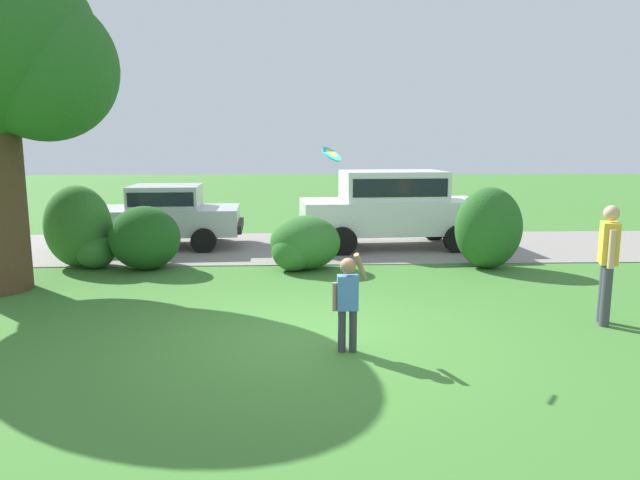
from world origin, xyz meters
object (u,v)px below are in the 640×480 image
object	(u,v)px
child_thrower	(348,297)
frisbee	(331,154)
parked_sedan	(158,214)
parked_suv	(392,205)
adult_onlooker	(608,258)

from	to	relation	value
child_thrower	frisbee	bearing A→B (deg)	107.58
parked_sedan	parked_suv	bearing A→B (deg)	-2.80
adult_onlooker	parked_sedan	bearing A→B (deg)	140.09
frisbee	parked_suv	bearing A→B (deg)	74.02
parked_sedan	adult_onlooker	distance (m)	10.34
adult_onlooker	frisbee	bearing A→B (deg)	-174.01
parked_suv	child_thrower	xyz separation A→B (m)	(-1.76, -7.32, -0.36)
parked_sedan	child_thrower	xyz separation A→B (m)	(4.10, -7.61, -0.13)
parked_suv	frisbee	bearing A→B (deg)	-105.98
parked_sedan	frisbee	xyz separation A→B (m)	(3.92, -7.05, 1.62)
parked_suv	frisbee	size ratio (longest dim) A/B	15.95
parked_sedan	adult_onlooker	world-z (taller)	adult_onlooker
parked_sedan	child_thrower	bearing A→B (deg)	-61.67
adult_onlooker	parked_suv	bearing A→B (deg)	108.04
parked_sedan	parked_suv	xyz separation A→B (m)	(5.86, -0.29, 0.23)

